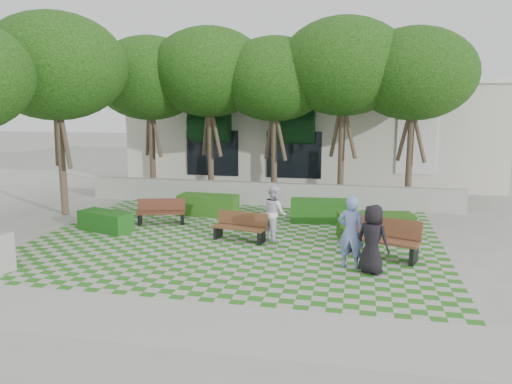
% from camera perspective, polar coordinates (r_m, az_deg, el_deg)
% --- Properties ---
extents(ground, '(90.00, 90.00, 0.00)m').
position_cam_1_polar(ground, '(14.20, -3.24, -6.58)').
color(ground, gray).
rests_on(ground, ground).
extents(lawn, '(12.00, 12.00, 0.00)m').
position_cam_1_polar(lawn, '(15.12, -2.25, -5.47)').
color(lawn, '#2B721E').
rests_on(lawn, ground).
extents(sidewalk_south, '(16.00, 2.00, 0.01)m').
position_cam_1_polar(sidewalk_south, '(10.03, -10.46, -14.23)').
color(sidewalk_south, '#9E9B93').
rests_on(sidewalk_south, ground).
extents(sidewalk_west, '(2.00, 12.00, 0.01)m').
position_cam_1_polar(sidewalk_west, '(18.22, -24.84, -3.68)').
color(sidewalk_west, '#9E9B93').
rests_on(sidewalk_west, ground).
extents(retaining_wall, '(15.00, 0.36, 0.90)m').
position_cam_1_polar(retaining_wall, '(19.97, 1.37, -0.20)').
color(retaining_wall, '#9E9B93').
rests_on(retaining_wall, ground).
extents(bench_east, '(2.11, 1.29, 1.05)m').
position_cam_1_polar(bench_east, '(13.78, 14.13, -5.23)').
color(bench_east, brown).
rests_on(bench_east, ground).
extents(bench_mid, '(1.69, 0.86, 0.85)m').
position_cam_1_polar(bench_mid, '(14.97, -1.81, -4.03)').
color(bench_mid, brown).
rests_on(bench_mid, ground).
extents(bench_west, '(1.69, 0.95, 0.84)m').
position_cam_1_polar(bench_west, '(17.25, -10.77, -2.26)').
color(bench_west, '#4F271B').
rests_on(bench_west, ground).
extents(hedge_east, '(2.35, 1.25, 0.78)m').
position_cam_1_polar(hedge_east, '(15.55, 13.47, -3.84)').
color(hedge_east, '#1E4512').
rests_on(hedge_east, ground).
extents(hedge_midright, '(2.26, 1.08, 0.76)m').
position_cam_1_polar(hedge_midright, '(17.38, 7.61, -2.15)').
color(hedge_midright, '#194E14').
rests_on(hedge_midright, ground).
extents(hedge_midleft, '(2.18, 0.97, 0.75)m').
position_cam_1_polar(hedge_midleft, '(18.30, -5.47, -1.49)').
color(hedge_midleft, '#225215').
rests_on(hedge_midleft, ground).
extents(hedge_west, '(1.94, 1.23, 0.63)m').
position_cam_1_polar(hedge_west, '(16.78, -16.82, -3.21)').
color(hedge_west, '#154A13').
rests_on(hedge_west, ground).
extents(person_blue, '(0.75, 0.58, 1.85)m').
position_cam_1_polar(person_blue, '(12.66, 10.79, -4.53)').
color(person_blue, '#7287D0').
rests_on(person_blue, ground).
extents(person_dark, '(0.99, 0.89, 1.71)m').
position_cam_1_polar(person_dark, '(12.41, 13.18, -5.28)').
color(person_dark, black).
rests_on(person_dark, ground).
extents(person_white, '(0.98, 1.03, 1.67)m').
position_cam_1_polar(person_white, '(14.99, 2.12, -2.34)').
color(person_white, white).
rests_on(person_white, ground).
extents(tree_row, '(17.70, 13.40, 7.41)m').
position_cam_1_polar(tree_row, '(19.83, -4.15, 13.43)').
color(tree_row, '#47382B').
rests_on(tree_row, ground).
extents(building, '(18.00, 8.92, 5.15)m').
position_cam_1_polar(building, '(27.35, 6.38, 7.02)').
color(building, beige).
rests_on(building, ground).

